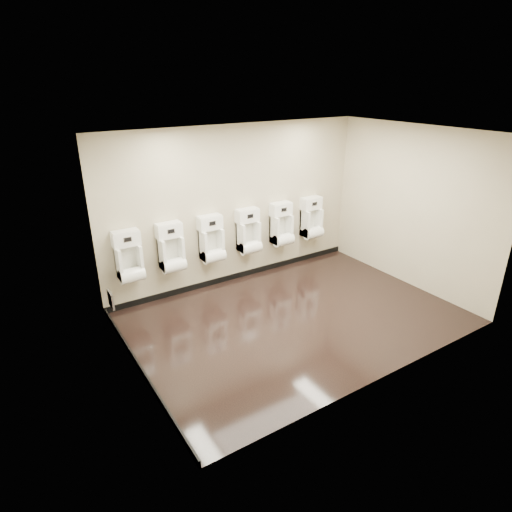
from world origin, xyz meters
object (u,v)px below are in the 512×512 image
at_px(access_panel, 111,300).
at_px(urinal_4, 282,227).
at_px(urinal_1, 171,251).
at_px(urinal_5, 312,221).
at_px(urinal_3, 249,234).
at_px(urinal_0, 129,260).
at_px(urinal_2, 212,242).

relative_size(access_panel, urinal_4, 0.31).
bearing_deg(urinal_1, urinal_5, 0.00).
relative_size(access_panel, urinal_3, 0.31).
height_order(urinal_3, urinal_5, same).
xyz_separation_m(urinal_0, urinal_2, (1.43, 0.00, 0.00)).
bearing_deg(urinal_0, urinal_1, 0.00).
bearing_deg(urinal_1, access_panel, -160.30).
bearing_deg(urinal_2, urinal_5, 0.00).
bearing_deg(urinal_5, urinal_2, 180.00).
height_order(urinal_1, urinal_4, same).
xyz_separation_m(access_panel, urinal_1, (1.14, 0.41, 0.38)).
bearing_deg(access_panel, urinal_2, 12.28).
height_order(urinal_1, urinal_2, same).
relative_size(urinal_4, urinal_5, 1.00).
xyz_separation_m(urinal_1, urinal_3, (1.48, 0.00, 0.00)).
xyz_separation_m(urinal_1, urinal_4, (2.22, 0.00, 0.00)).
height_order(urinal_3, urinal_4, same).
bearing_deg(access_panel, urinal_3, 8.84).
distance_m(access_panel, urinal_2, 1.96).
xyz_separation_m(urinal_3, urinal_4, (0.73, 0.00, 0.00)).
distance_m(urinal_0, urinal_5, 3.64).
height_order(access_panel, urinal_5, urinal_5).
bearing_deg(urinal_3, access_panel, -171.16).
height_order(urinal_1, urinal_3, same).
distance_m(urinal_3, urinal_4, 0.73).
bearing_deg(urinal_1, urinal_0, 180.00).
relative_size(urinal_1, urinal_2, 1.00).
height_order(access_panel, urinal_1, urinal_1).
bearing_deg(urinal_4, urinal_2, 180.00).
height_order(urinal_2, urinal_4, same).
bearing_deg(urinal_3, urinal_2, 180.00).
distance_m(access_panel, urinal_5, 4.12).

